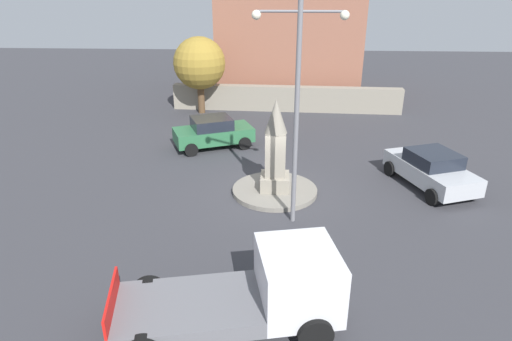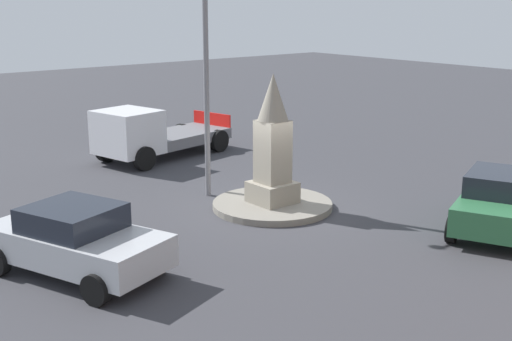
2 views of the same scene
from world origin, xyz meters
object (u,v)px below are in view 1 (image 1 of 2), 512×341
(car_silver_parked_right, at_px, (431,169))
(streetlamp, at_px, (297,96))
(monument, at_px, (275,149))
(corner_building, at_px, (290,29))
(truck_white_passing, at_px, (258,291))
(car_green_far_side, at_px, (213,132))
(tree_near_wall, at_px, (199,63))

(car_silver_parked_right, bearing_deg, streetlamp, -151.05)
(monument, distance_m, car_silver_parked_right, 6.44)
(streetlamp, xyz_separation_m, car_silver_parked_right, (5.62, 3.11, -3.68))
(monument, bearing_deg, corner_building, 87.56)
(monument, xyz_separation_m, truck_white_passing, (-0.29, -7.26, -0.89))
(car_green_far_side, distance_m, tree_near_wall, 6.91)
(monument, height_order, streetlamp, streetlamp)
(streetlamp, distance_m, tree_near_wall, 14.72)
(truck_white_passing, distance_m, corner_building, 25.39)
(corner_building, bearing_deg, truck_white_passing, -92.40)
(streetlamp, bearing_deg, tree_near_wall, 112.13)
(car_silver_parked_right, xyz_separation_m, car_green_far_side, (-9.48, 4.18, 0.01))
(monument, relative_size, truck_white_passing, 0.65)
(car_silver_parked_right, distance_m, car_green_far_side, 10.36)
(car_green_far_side, height_order, truck_white_passing, truck_white_passing)
(monument, relative_size, tree_near_wall, 0.76)
(car_green_far_side, distance_m, truck_white_passing, 12.70)
(monument, distance_m, corner_building, 18.08)
(streetlamp, bearing_deg, car_silver_parked_right, 28.95)
(tree_near_wall, bearing_deg, corner_building, 48.96)
(car_green_far_side, height_order, corner_building, corner_building)
(truck_white_passing, relative_size, tree_near_wall, 1.18)
(streetlamp, relative_size, truck_white_passing, 1.32)
(car_silver_parked_right, height_order, tree_near_wall, tree_near_wall)
(car_silver_parked_right, distance_m, tree_near_wall, 15.47)
(tree_near_wall, bearing_deg, monument, -66.90)
(car_silver_parked_right, bearing_deg, tree_near_wall, 136.79)
(monument, relative_size, car_silver_parked_right, 0.81)
(monument, height_order, tree_near_wall, tree_near_wall)
(truck_white_passing, bearing_deg, car_silver_parked_right, 51.21)
(tree_near_wall, bearing_deg, car_silver_parked_right, -43.21)
(truck_white_passing, relative_size, corner_building, 0.57)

